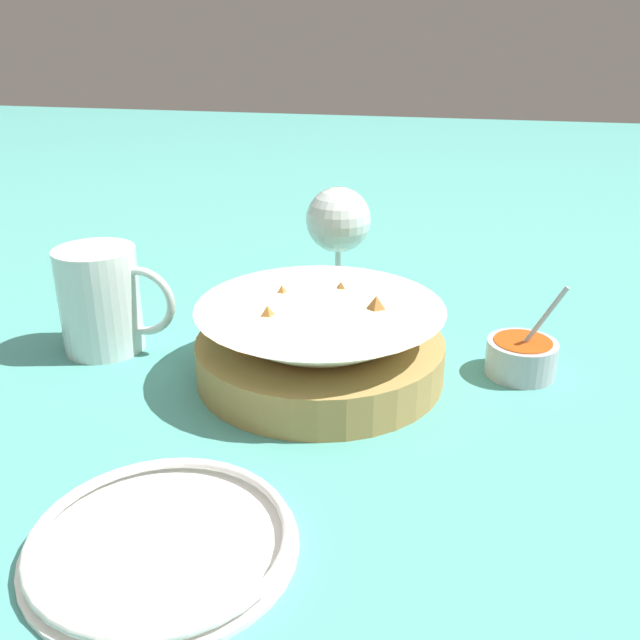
# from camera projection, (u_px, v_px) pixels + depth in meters

# --- Properties ---
(ground_plane) EXTENTS (4.00, 4.00, 0.00)m
(ground_plane) POSITION_uv_depth(u_px,v_px,m) (342.00, 384.00, 0.71)
(ground_plane) COLOR teal
(food_basket) EXTENTS (0.25, 0.25, 0.09)m
(food_basket) POSITION_uv_depth(u_px,v_px,m) (320.00, 345.00, 0.71)
(food_basket) COLOR #B2894C
(food_basket) RESTS_ON ground_plane
(sauce_cup) EXTENTS (0.07, 0.07, 0.10)m
(sauce_cup) POSITION_uv_depth(u_px,v_px,m) (521.00, 356.00, 0.72)
(sauce_cup) COLOR #B7B7BC
(sauce_cup) RESTS_ON ground_plane
(wine_glass) EXTENTS (0.08, 0.08, 0.14)m
(wine_glass) POSITION_uv_depth(u_px,v_px,m) (338.00, 223.00, 0.89)
(wine_glass) COLOR silver
(wine_glass) RESTS_ON ground_plane
(beer_mug) EXTENTS (0.13, 0.09, 0.11)m
(beer_mug) POSITION_uv_depth(u_px,v_px,m) (102.00, 304.00, 0.76)
(beer_mug) COLOR silver
(beer_mug) RESTS_ON ground_plane
(side_plate) EXTENTS (0.19, 0.19, 0.01)m
(side_plate) POSITION_uv_depth(u_px,v_px,m) (161.00, 541.00, 0.49)
(side_plate) COLOR white
(side_plate) RESTS_ON ground_plane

